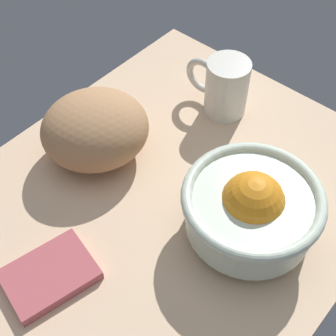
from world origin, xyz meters
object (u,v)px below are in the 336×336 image
(fruit_bowl, at_px, (251,207))
(bread_loaf, at_px, (95,129))
(mug, at_px, (224,86))
(napkin_folded, at_px, (50,275))

(fruit_bowl, relative_size, bread_loaf, 1.15)
(bread_loaf, xyz_separation_m, mug, (0.21, -0.09, -0.00))
(bread_loaf, relative_size, mug, 1.40)
(bread_loaf, height_order, mug, bread_loaf)
(napkin_folded, bearing_deg, bread_loaf, 29.77)
(fruit_bowl, bearing_deg, bread_loaf, 97.50)
(napkin_folded, height_order, mug, mug)
(napkin_folded, bearing_deg, mug, 3.57)
(fruit_bowl, height_order, napkin_folded, fruit_bowl)
(fruit_bowl, height_order, mug, fruit_bowl)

